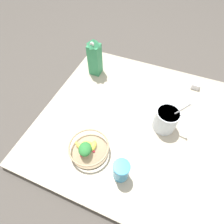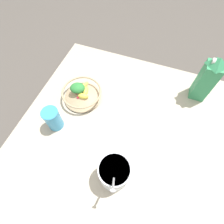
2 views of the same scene
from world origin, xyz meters
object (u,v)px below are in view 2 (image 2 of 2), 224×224
milk_carton (207,79)px  drinking_cup (53,119)px  fruit_bowl (82,93)px  yogurt_tub (114,172)px

milk_carton → drinking_cup: (0.44, -0.65, -0.07)m
milk_carton → drinking_cup: milk_carton is taller
fruit_bowl → yogurt_tub: yogurt_tub is taller
fruit_bowl → milk_carton: bearing=111.9°
fruit_bowl → yogurt_tub: size_ratio=0.92×
fruit_bowl → drinking_cup: (0.20, -0.05, 0.03)m
fruit_bowl → drinking_cup: size_ratio=1.65×
drinking_cup → milk_carton: bearing=124.2°
milk_carton → fruit_bowl: bearing=-68.1°
fruit_bowl → drinking_cup: drinking_cup is taller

